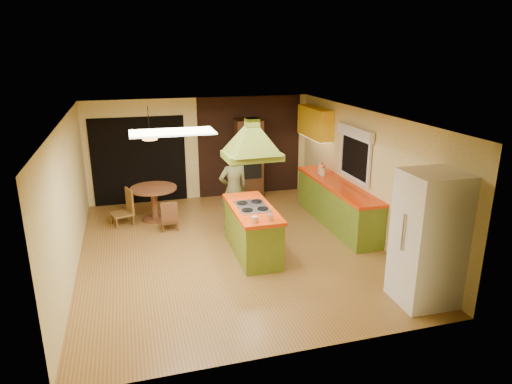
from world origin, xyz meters
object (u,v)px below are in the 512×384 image
object	(u,v)px
refrigerator	(428,239)
canister_large	(322,170)
man	(234,190)
dining_table	(154,197)
wall_oven	(248,159)
kitchen_island	(252,230)

from	to	relation	value
refrigerator	canister_large	xyz separation A→B (m)	(0.05, 3.91, 0.04)
man	dining_table	distance (m)	1.88
refrigerator	dining_table	world-z (taller)	refrigerator
man	canister_large	distance (m)	2.16
man	canister_large	bearing A→B (deg)	-178.87
man	refrigerator	size ratio (longest dim) A/B	0.85
wall_oven	kitchen_island	bearing A→B (deg)	-102.58
refrigerator	kitchen_island	bearing A→B (deg)	132.52
kitchen_island	canister_large	xyz separation A→B (m)	(2.07, 1.63, 0.58)
kitchen_island	man	world-z (taller)	man
refrigerator	canister_large	world-z (taller)	refrigerator
man	wall_oven	size ratio (longest dim) A/B	0.87
kitchen_island	canister_large	size ratio (longest dim) A/B	7.66
kitchen_island	wall_oven	world-z (taller)	wall_oven
wall_oven	canister_large	xyz separation A→B (m)	(1.27, -1.63, 0.05)
dining_table	canister_large	distance (m)	3.76
refrigerator	dining_table	size ratio (longest dim) A/B	2.00
dining_table	man	bearing A→B (deg)	-32.60
man	canister_large	world-z (taller)	man
wall_oven	canister_large	world-z (taller)	wall_oven
dining_table	canister_large	bearing A→B (deg)	-9.60
kitchen_island	refrigerator	bearing A→B (deg)	-48.03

